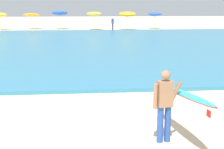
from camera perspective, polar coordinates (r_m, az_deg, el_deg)
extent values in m
cube|color=teal|center=(25.42, -5.95, 5.36)|extent=(120.00, 28.00, 0.14)
cylinder|color=#284CA3|center=(7.61, 8.62, -8.83)|extent=(0.15, 0.15, 0.88)
cylinder|color=#284CA3|center=(7.68, 9.93, -8.67)|extent=(0.15, 0.15, 0.88)
cube|color=#9E7051|center=(7.41, 9.48, -3.40)|extent=(0.37, 0.27, 0.60)
sphere|color=#9E7051|center=(7.30, 9.60, -0.08)|extent=(0.22, 0.22, 0.22)
cylinder|color=#9E7051|center=(7.34, 7.81, -3.91)|extent=(0.10, 0.10, 0.58)
cylinder|color=#9E7051|center=(7.53, 11.32, -3.07)|extent=(0.32, 0.14, 0.51)
ellipsoid|color=#33BCD6|center=(7.63, 13.05, -3.48)|extent=(0.67, 2.63, 0.30)
ellipsoid|color=red|center=(7.64, 13.04, -3.61)|extent=(0.71, 2.74, 0.26)
cube|color=red|center=(6.79, 16.93, -6.72)|extent=(0.04, 0.14, 0.14)
cylinder|color=beige|center=(43.28, -19.39, 8.73)|extent=(0.05, 0.05, 1.79)
ellipsoid|color=yellow|center=(43.24, -19.49, 10.03)|extent=(1.80, 1.81, 0.62)
cylinder|color=beige|center=(43.19, -14.16, 9.05)|extent=(0.05, 0.05, 1.79)
ellipsoid|color=#F4A31E|center=(43.15, -14.22, 10.31)|extent=(2.13, 2.15, 0.57)
cylinder|color=beige|center=(42.36, -9.29, 9.35)|extent=(0.05, 0.05, 2.02)
ellipsoid|color=blue|center=(42.31, -9.34, 10.84)|extent=(2.04, 2.08, 0.79)
cylinder|color=beige|center=(41.12, -3.22, 9.37)|extent=(0.05, 0.05, 1.97)
ellipsoid|color=yellow|center=(41.07, -3.24, 10.83)|extent=(1.89, 1.91, 0.53)
cylinder|color=beige|center=(40.87, 2.77, 9.32)|extent=(0.05, 0.05, 1.91)
ellipsoid|color=#F4A31E|center=(40.83, 2.78, 10.77)|extent=(2.19, 2.24, 0.79)
cylinder|color=beige|center=(43.05, 7.68, 9.34)|extent=(0.05, 0.05, 1.85)
ellipsoid|color=blue|center=(43.01, 7.71, 10.67)|extent=(1.80, 1.81, 0.53)
cylinder|color=#383842|center=(40.54, 0.12, 8.55)|extent=(0.20, 0.20, 0.84)
cube|color=#2D4CA5|center=(40.49, 0.12, 9.52)|extent=(0.32, 0.20, 0.54)
sphere|color=beige|center=(40.48, 0.12, 10.05)|extent=(0.20, 0.20, 0.20)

